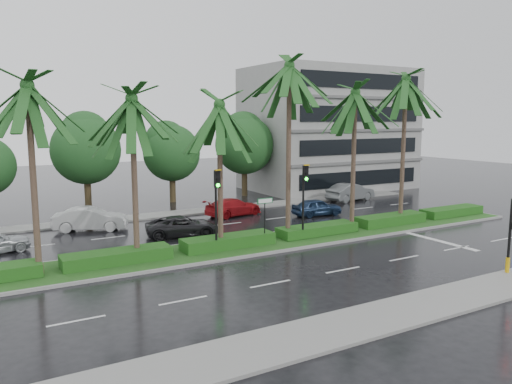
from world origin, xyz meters
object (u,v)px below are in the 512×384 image
car_grey (350,192)px  car_darkgrey (183,226)px  car_white (90,219)px  signal_median_left (217,198)px  car_blue (317,207)px  car_red (233,207)px  street_sign (265,209)px

car_grey → car_darkgrey: bearing=98.4°
car_white → signal_median_left: bearing=-133.9°
car_blue → car_grey: 7.71m
car_red → street_sign: bearing=152.8°
street_sign → signal_median_left: bearing=-176.5°
car_blue → car_grey: (6.60, 3.99, 0.13)m
car_red → car_blue: size_ratio=1.20×
car_white → car_blue: size_ratio=1.21×
car_darkgrey → car_grey: size_ratio=0.95×
car_white → car_grey: (22.05, 0.76, 0.02)m
signal_median_left → car_white: signal_median_left is taller
car_white → car_blue: bearing=-81.4°
street_sign → car_darkgrey: (-2.97, 4.72, -1.51)m
car_red → car_darkgrey: bearing=116.0°
car_grey → signal_median_left: bearing=111.8°
signal_median_left → car_white: (-4.48, 9.30, -2.25)m
car_red → car_white: bearing=78.2°
street_sign → car_darkgrey: street_sign is taller
signal_median_left → car_grey: (17.57, 10.06, -2.23)m
signal_median_left → car_red: bearing=58.1°
signal_median_left → street_sign: bearing=3.5°
car_white → car_blue: 15.79m
street_sign → car_grey: street_sign is taller
car_darkgrey → car_red: car_red is taller
street_sign → car_grey: size_ratio=0.56×
car_red → car_grey: 11.96m
signal_median_left → car_red: size_ratio=0.98×
street_sign → car_red: bearing=73.4°
signal_median_left → car_blue: bearing=28.9°
car_red → car_blue: bearing=-130.2°
street_sign → car_white: street_sign is taller
car_darkgrey → signal_median_left: bearing=-168.0°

